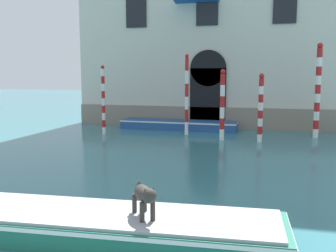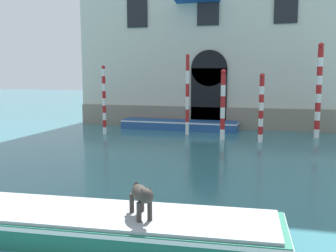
{
  "view_description": "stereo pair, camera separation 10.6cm",
  "coord_description": "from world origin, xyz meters",
  "px_view_note": "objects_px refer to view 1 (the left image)",
  "views": [
    {
      "loc": [
        4.68,
        -1.78,
        3.4
      ],
      "look_at": [
        1.02,
        13.2,
        1.2
      ],
      "focal_mm": 42.0,
      "sensor_mm": 36.0,
      "label": 1
    },
    {
      "loc": [
        4.78,
        -1.75,
        3.4
      ],
      "look_at": [
        1.02,
        13.2,
        1.2
      ],
      "focal_mm": 42.0,
      "sensor_mm": 36.0,
      "label": 2
    }
  ],
  "objects_px": {
    "boat_moored_near_palazzo": "(178,125)",
    "mooring_pole_4": "(103,100)",
    "boat_foreground": "(65,222)",
    "mooring_pole_5": "(261,108)",
    "dog_on_deck": "(144,195)",
    "mooring_pole_0": "(222,105)",
    "mooring_pole_1": "(318,91)",
    "mooring_pole_3": "(187,95)"
  },
  "relations": [
    {
      "from": "mooring_pole_1",
      "to": "mooring_pole_5",
      "type": "xyz_separation_m",
      "value": [
        -2.74,
        -1.9,
        -0.74
      ]
    },
    {
      "from": "dog_on_deck",
      "to": "mooring_pole_5",
      "type": "xyz_separation_m",
      "value": [
        2.05,
        11.97,
        0.63
      ]
    },
    {
      "from": "mooring_pole_0",
      "to": "mooring_pole_4",
      "type": "distance_m",
      "value": 6.3
    },
    {
      "from": "boat_foreground",
      "to": "mooring_pole_1",
      "type": "distance_m",
      "value": 15.43
    },
    {
      "from": "dog_on_deck",
      "to": "boat_moored_near_palazzo",
      "type": "xyz_separation_m",
      "value": [
        -2.55,
        14.94,
        -0.74
      ]
    },
    {
      "from": "dog_on_deck",
      "to": "mooring_pole_0",
      "type": "xyz_separation_m",
      "value": [
        0.24,
        12.07,
        0.73
      ]
    },
    {
      "from": "boat_foreground",
      "to": "mooring_pole_0",
      "type": "bearing_deg",
      "value": 77.66
    },
    {
      "from": "boat_foreground",
      "to": "mooring_pole_5",
      "type": "relative_size",
      "value": 2.79
    },
    {
      "from": "boat_foreground",
      "to": "mooring_pole_4",
      "type": "xyz_separation_m",
      "value": [
        -4.33,
        12.29,
        1.54
      ]
    },
    {
      "from": "mooring_pole_3",
      "to": "mooring_pole_5",
      "type": "height_order",
      "value": "mooring_pole_3"
    },
    {
      "from": "boat_foreground",
      "to": "mooring_pole_5",
      "type": "xyz_separation_m",
      "value": [
        3.77,
        11.93,
        1.35
      ]
    },
    {
      "from": "boat_foreground",
      "to": "mooring_pole_3",
      "type": "distance_m",
      "value": 13.36
    },
    {
      "from": "mooring_pole_0",
      "to": "mooring_pole_3",
      "type": "bearing_deg",
      "value": 148.92
    },
    {
      "from": "boat_foreground",
      "to": "boat_moored_near_palazzo",
      "type": "distance_m",
      "value": 14.92
    },
    {
      "from": "boat_foreground",
      "to": "mooring_pole_5",
      "type": "height_order",
      "value": "mooring_pole_5"
    },
    {
      "from": "dog_on_deck",
      "to": "mooring_pole_0",
      "type": "distance_m",
      "value": 12.1
    },
    {
      "from": "dog_on_deck",
      "to": "mooring_pole_1",
      "type": "height_order",
      "value": "mooring_pole_1"
    },
    {
      "from": "boat_foreground",
      "to": "mooring_pole_0",
      "type": "relative_size",
      "value": 2.63
    },
    {
      "from": "dog_on_deck",
      "to": "mooring_pole_1",
      "type": "distance_m",
      "value": 14.74
    },
    {
      "from": "boat_foreground",
      "to": "mooring_pole_5",
      "type": "bearing_deg",
      "value": 69.37
    },
    {
      "from": "mooring_pole_4",
      "to": "mooring_pole_1",
      "type": "bearing_deg",
      "value": 8.11
    },
    {
      "from": "boat_foreground",
      "to": "mooring_pole_4",
      "type": "height_order",
      "value": "mooring_pole_4"
    },
    {
      "from": "mooring_pole_1",
      "to": "mooring_pole_3",
      "type": "xyz_separation_m",
      "value": [
        -6.54,
        -0.59,
        -0.26
      ]
    },
    {
      "from": "mooring_pole_4",
      "to": "mooring_pole_0",
      "type": "bearing_deg",
      "value": -2.28
    },
    {
      "from": "mooring_pole_4",
      "to": "boat_moored_near_palazzo",
      "type": "bearing_deg",
      "value": 36.71
    },
    {
      "from": "mooring_pole_4",
      "to": "boat_foreground",
      "type": "bearing_deg",
      "value": -70.59
    },
    {
      "from": "mooring_pole_0",
      "to": "mooring_pole_4",
      "type": "xyz_separation_m",
      "value": [
        -6.29,
        0.25,
        0.09
      ]
    },
    {
      "from": "mooring_pole_5",
      "to": "mooring_pole_3",
      "type": "bearing_deg",
      "value": 161.02
    },
    {
      "from": "mooring_pole_1",
      "to": "mooring_pole_4",
      "type": "xyz_separation_m",
      "value": [
        -10.84,
        -1.55,
        -0.55
      ]
    },
    {
      "from": "boat_moored_near_palazzo",
      "to": "mooring_pole_5",
      "type": "distance_m",
      "value": 5.64
    },
    {
      "from": "boat_moored_near_palazzo",
      "to": "mooring_pole_4",
      "type": "xyz_separation_m",
      "value": [
        -3.5,
        -2.61,
        1.56
      ]
    },
    {
      "from": "mooring_pole_0",
      "to": "dog_on_deck",
      "type": "bearing_deg",
      "value": -91.12
    },
    {
      "from": "dog_on_deck",
      "to": "mooring_pole_5",
      "type": "bearing_deg",
      "value": 136.45
    },
    {
      "from": "dog_on_deck",
      "to": "mooring_pole_4",
      "type": "relative_size",
      "value": 0.25
    },
    {
      "from": "boat_moored_near_palazzo",
      "to": "mooring_pole_3",
      "type": "height_order",
      "value": "mooring_pole_3"
    },
    {
      "from": "boat_moored_near_palazzo",
      "to": "boat_foreground",
      "type": "bearing_deg",
      "value": -85.44
    },
    {
      "from": "dog_on_deck",
      "to": "mooring_pole_4",
      "type": "xyz_separation_m",
      "value": [
        -6.06,
        12.33,
        0.82
      ]
    },
    {
      "from": "dog_on_deck",
      "to": "boat_moored_near_palazzo",
      "type": "relative_size",
      "value": 0.14
    },
    {
      "from": "boat_foreground",
      "to": "mooring_pole_4",
      "type": "bearing_deg",
      "value": 106.33
    },
    {
      "from": "mooring_pole_1",
      "to": "mooring_pole_5",
      "type": "bearing_deg",
      "value": -145.19
    },
    {
      "from": "mooring_pole_3",
      "to": "mooring_pole_5",
      "type": "distance_m",
      "value": 4.05
    },
    {
      "from": "mooring_pole_4",
      "to": "mooring_pole_3",
      "type": "bearing_deg",
      "value": 12.47
    }
  ]
}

